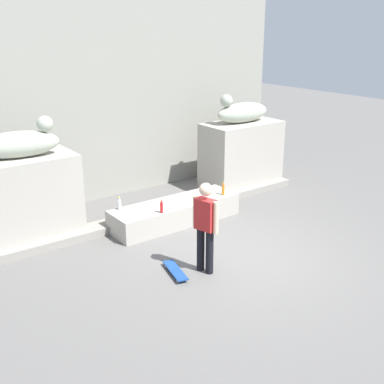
{
  "coord_description": "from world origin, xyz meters",
  "views": [
    {
      "loc": [
        -5.78,
        -6.26,
        4.27
      ],
      "look_at": [
        -0.35,
        1.03,
        1.1
      ],
      "focal_mm": 46.06,
      "sensor_mm": 36.0,
      "label": 1
    }
  ],
  "objects_px": {
    "statue_reclining_right": "(242,112)",
    "skater": "(205,224)",
    "statue_reclining_left": "(19,143)",
    "bottle_clear": "(119,204)",
    "skateboard": "(175,270)",
    "bottle_orange": "(223,190)",
    "bottle_red": "(162,207)"
  },
  "relations": [
    {
      "from": "skater",
      "to": "skateboard",
      "type": "relative_size",
      "value": 2.03
    },
    {
      "from": "skater",
      "to": "statue_reclining_left",
      "type": "bearing_deg",
      "value": 17.53
    },
    {
      "from": "skater",
      "to": "bottle_orange",
      "type": "relative_size",
      "value": 5.54
    },
    {
      "from": "skater",
      "to": "bottle_clear",
      "type": "distance_m",
      "value": 2.54
    },
    {
      "from": "skater",
      "to": "bottle_orange",
      "type": "bearing_deg",
      "value": -61.08
    },
    {
      "from": "skater",
      "to": "skateboard",
      "type": "xyz_separation_m",
      "value": [
        -0.49,
        0.24,
        -0.86
      ]
    },
    {
      "from": "statue_reclining_left",
      "to": "bottle_clear",
      "type": "relative_size",
      "value": 5.89
    },
    {
      "from": "statue_reclining_left",
      "to": "bottle_orange",
      "type": "distance_m",
      "value": 4.5
    },
    {
      "from": "statue_reclining_right",
      "to": "statue_reclining_left",
      "type": "bearing_deg",
      "value": 2.14
    },
    {
      "from": "skater",
      "to": "bottle_red",
      "type": "bearing_deg",
      "value": -23.0
    },
    {
      "from": "bottle_clear",
      "to": "bottle_orange",
      "type": "xyz_separation_m",
      "value": [
        2.36,
        -0.59,
        0.01
      ]
    },
    {
      "from": "statue_reclining_left",
      "to": "skater",
      "type": "relative_size",
      "value": 1.0
    },
    {
      "from": "statue_reclining_right",
      "to": "skateboard",
      "type": "distance_m",
      "value": 5.58
    },
    {
      "from": "bottle_clear",
      "to": "bottle_orange",
      "type": "height_order",
      "value": "bottle_orange"
    },
    {
      "from": "bottle_orange",
      "to": "bottle_red",
      "type": "relative_size",
      "value": 1.03
    },
    {
      "from": "statue_reclining_right",
      "to": "bottle_red",
      "type": "bearing_deg",
      "value": 24.75
    },
    {
      "from": "bottle_clear",
      "to": "statue_reclining_left",
      "type": "bearing_deg",
      "value": 155.66
    },
    {
      "from": "bottle_clear",
      "to": "bottle_red",
      "type": "height_order",
      "value": "bottle_red"
    },
    {
      "from": "skateboard",
      "to": "bottle_clear",
      "type": "relative_size",
      "value": 2.9
    },
    {
      "from": "statue_reclining_right",
      "to": "bottle_clear",
      "type": "height_order",
      "value": "statue_reclining_right"
    },
    {
      "from": "statue_reclining_right",
      "to": "bottle_clear",
      "type": "bearing_deg",
      "value": 12.75
    },
    {
      "from": "skateboard",
      "to": "bottle_red",
      "type": "xyz_separation_m",
      "value": [
        0.76,
        1.58,
        0.55
      ]
    },
    {
      "from": "bottle_orange",
      "to": "skateboard",
      "type": "bearing_deg",
      "value": -146.37
    },
    {
      "from": "statue_reclining_left",
      "to": "bottle_orange",
      "type": "xyz_separation_m",
      "value": [
        4.06,
        -1.36,
        -1.41
      ]
    },
    {
      "from": "statue_reclining_left",
      "to": "bottle_red",
      "type": "height_order",
      "value": "statue_reclining_left"
    },
    {
      "from": "statue_reclining_left",
      "to": "bottle_clear",
      "type": "bearing_deg",
      "value": -14.22
    },
    {
      "from": "statue_reclining_right",
      "to": "skater",
      "type": "relative_size",
      "value": 0.97
    },
    {
      "from": "skateboard",
      "to": "bottle_clear",
      "type": "height_order",
      "value": "bottle_clear"
    },
    {
      "from": "skater",
      "to": "skateboard",
      "type": "height_order",
      "value": "skater"
    },
    {
      "from": "statue_reclining_left",
      "to": "bottle_red",
      "type": "relative_size",
      "value": 5.69
    },
    {
      "from": "skateboard",
      "to": "bottle_orange",
      "type": "distance_m",
      "value": 3.06
    },
    {
      "from": "bottle_orange",
      "to": "skater",
      "type": "bearing_deg",
      "value": -136.72
    }
  ]
}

